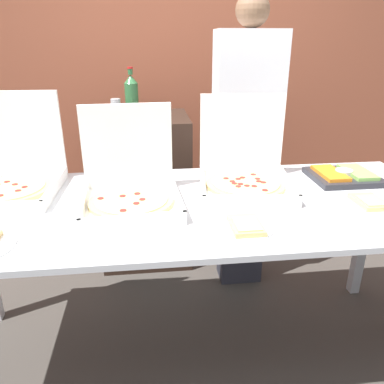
{
  "coord_description": "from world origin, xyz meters",
  "views": [
    {
      "loc": [
        -0.18,
        -1.54,
        1.58
      ],
      "look_at": [
        0.0,
        0.0,
        0.95
      ],
      "focal_mm": 35.0,
      "sensor_mm": 36.0,
      "label": 1
    }
  ],
  "objects_px": {
    "person_guest_cap": "(245,147)",
    "paper_plate_front_left": "(369,203)",
    "pizza_box_far_right": "(244,172)",
    "pizza_box_near_left": "(130,188)",
    "soda_can_silver": "(116,108)",
    "pizza_box_near_right": "(9,175)",
    "soda_bottle": "(132,95)",
    "paper_plate_front_right": "(246,226)",
    "veggie_tray": "(343,176)"
  },
  "relations": [
    {
      "from": "paper_plate_front_left",
      "to": "soda_can_silver",
      "type": "relative_size",
      "value": 2.08
    },
    {
      "from": "pizza_box_near_left",
      "to": "person_guest_cap",
      "type": "height_order",
      "value": "person_guest_cap"
    },
    {
      "from": "paper_plate_front_right",
      "to": "soda_can_silver",
      "type": "height_order",
      "value": "soda_can_silver"
    },
    {
      "from": "pizza_box_far_right",
      "to": "pizza_box_near_left",
      "type": "distance_m",
      "value": 0.57
    },
    {
      "from": "paper_plate_front_right",
      "to": "soda_bottle",
      "type": "xyz_separation_m",
      "value": [
        -0.46,
        1.39,
        0.32
      ]
    },
    {
      "from": "paper_plate_front_left",
      "to": "pizza_box_near_left",
      "type": "bearing_deg",
      "value": 171.96
    },
    {
      "from": "pizza_box_near_right",
      "to": "soda_can_silver",
      "type": "distance_m",
      "value": 0.96
    },
    {
      "from": "paper_plate_front_right",
      "to": "soda_can_silver",
      "type": "distance_m",
      "value": 1.49
    },
    {
      "from": "person_guest_cap",
      "to": "veggie_tray",
      "type": "bearing_deg",
      "value": 129.47
    },
    {
      "from": "pizza_box_near_left",
      "to": "veggie_tray",
      "type": "height_order",
      "value": "pizza_box_near_left"
    },
    {
      "from": "pizza_box_far_right",
      "to": "person_guest_cap",
      "type": "bearing_deg",
      "value": 81.79
    },
    {
      "from": "pizza_box_near_right",
      "to": "pizza_box_far_right",
      "type": "bearing_deg",
      "value": -2.07
    },
    {
      "from": "paper_plate_front_left",
      "to": "soda_bottle",
      "type": "distance_m",
      "value": 1.66
    },
    {
      "from": "soda_can_silver",
      "to": "person_guest_cap",
      "type": "bearing_deg",
      "value": -24.87
    },
    {
      "from": "paper_plate_front_right",
      "to": "soda_bottle",
      "type": "distance_m",
      "value": 1.5
    },
    {
      "from": "paper_plate_front_right",
      "to": "veggie_tray",
      "type": "bearing_deg",
      "value": 36.81
    },
    {
      "from": "soda_bottle",
      "to": "person_guest_cap",
      "type": "distance_m",
      "value": 0.86
    },
    {
      "from": "pizza_box_near_right",
      "to": "paper_plate_front_left",
      "type": "bearing_deg",
      "value": -11.11
    },
    {
      "from": "pizza_box_near_left",
      "to": "soda_bottle",
      "type": "bearing_deg",
      "value": 86.97
    },
    {
      "from": "pizza_box_near_right",
      "to": "soda_bottle",
      "type": "distance_m",
      "value": 1.07
    },
    {
      "from": "paper_plate_front_left",
      "to": "soda_bottle",
      "type": "bearing_deg",
      "value": 130.74
    },
    {
      "from": "paper_plate_front_right",
      "to": "person_guest_cap",
      "type": "xyz_separation_m",
      "value": [
        0.24,
        0.97,
        0.04
      ]
    },
    {
      "from": "soda_bottle",
      "to": "soda_can_silver",
      "type": "relative_size",
      "value": 2.61
    },
    {
      "from": "veggie_tray",
      "to": "soda_bottle",
      "type": "height_order",
      "value": "soda_bottle"
    },
    {
      "from": "paper_plate_front_right",
      "to": "paper_plate_front_left",
      "type": "bearing_deg",
      "value": 14.64
    },
    {
      "from": "pizza_box_near_right",
      "to": "veggie_tray",
      "type": "xyz_separation_m",
      "value": [
        1.68,
        -0.04,
        -0.06
      ]
    },
    {
      "from": "pizza_box_near_left",
      "to": "person_guest_cap",
      "type": "bearing_deg",
      "value": 40.4
    },
    {
      "from": "paper_plate_front_left",
      "to": "person_guest_cap",
      "type": "distance_m",
      "value": 0.89
    },
    {
      "from": "pizza_box_near_right",
      "to": "person_guest_cap",
      "type": "relative_size",
      "value": 0.26
    },
    {
      "from": "pizza_box_far_right",
      "to": "paper_plate_front_right",
      "type": "distance_m",
      "value": 0.47
    },
    {
      "from": "paper_plate_front_right",
      "to": "soda_bottle",
      "type": "relative_size",
      "value": 0.66
    },
    {
      "from": "paper_plate_front_left",
      "to": "pizza_box_near_right",
      "type": "bearing_deg",
      "value": 167.36
    },
    {
      "from": "veggie_tray",
      "to": "paper_plate_front_right",
      "type": "bearing_deg",
      "value": -143.19
    },
    {
      "from": "paper_plate_front_left",
      "to": "soda_can_silver",
      "type": "bearing_deg",
      "value": 134.46
    },
    {
      "from": "pizza_box_near_right",
      "to": "pizza_box_near_left",
      "type": "bearing_deg",
      "value": -18.99
    },
    {
      "from": "paper_plate_front_left",
      "to": "paper_plate_front_right",
      "type": "relative_size",
      "value": 1.21
    },
    {
      "from": "pizza_box_far_right",
      "to": "soda_bottle",
      "type": "xyz_separation_m",
      "value": [
        -0.57,
        0.94,
        0.25
      ]
    },
    {
      "from": "soda_can_silver",
      "to": "pizza_box_near_left",
      "type": "bearing_deg",
      "value": -83.35
    },
    {
      "from": "pizza_box_far_right",
      "to": "soda_can_silver",
      "type": "height_order",
      "value": "pizza_box_far_right"
    },
    {
      "from": "person_guest_cap",
      "to": "paper_plate_front_left",
      "type": "bearing_deg",
      "value": 113.76
    },
    {
      "from": "pizza_box_far_right",
      "to": "paper_plate_front_left",
      "type": "bearing_deg",
      "value": -24.23
    },
    {
      "from": "veggie_tray",
      "to": "paper_plate_front_left",
      "type": "bearing_deg",
      "value": -97.82
    },
    {
      "from": "pizza_box_near_left",
      "to": "soda_bottle",
      "type": "xyz_separation_m",
      "value": [
        -0.01,
        1.09,
        0.26
      ]
    },
    {
      "from": "person_guest_cap",
      "to": "pizza_box_near_left",
      "type": "bearing_deg",
      "value": 44.14
    },
    {
      "from": "paper_plate_front_left",
      "to": "soda_bottle",
      "type": "xyz_separation_m",
      "value": [
        -1.06,
        1.23,
        0.32
      ]
    },
    {
      "from": "pizza_box_far_right",
      "to": "person_guest_cap",
      "type": "xyz_separation_m",
      "value": [
        0.14,
        0.52,
        -0.02
      ]
    },
    {
      "from": "soda_can_silver",
      "to": "person_guest_cap",
      "type": "height_order",
      "value": "person_guest_cap"
    },
    {
      "from": "paper_plate_front_right",
      "to": "person_guest_cap",
      "type": "bearing_deg",
      "value": 76.12
    },
    {
      "from": "pizza_box_near_right",
      "to": "person_guest_cap",
      "type": "distance_m",
      "value": 1.35
    },
    {
      "from": "soda_bottle",
      "to": "person_guest_cap",
      "type": "xyz_separation_m",
      "value": [
        0.7,
        -0.42,
        -0.28
      ]
    }
  ]
}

